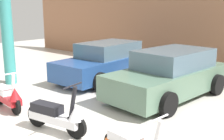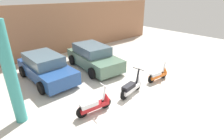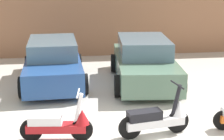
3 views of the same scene
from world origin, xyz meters
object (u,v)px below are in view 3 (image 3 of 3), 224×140
scooter_front_right (158,118)px  car_rear_center (144,62)px  scooter_front_left (60,124)px  car_rear_left (53,63)px

scooter_front_right → car_rear_center: car_rear_center is taller
scooter_front_right → car_rear_center: 3.56m
scooter_front_left → car_rear_left: (-0.23, 3.82, 0.26)m
scooter_front_right → car_rear_left: 4.42m
scooter_front_left → scooter_front_right: scooter_front_right is taller
scooter_front_right → car_rear_left: (-2.18, 3.83, 0.24)m
car_rear_center → scooter_front_left: bearing=-29.8°
scooter_front_right → scooter_front_left: bearing=170.2°
scooter_front_left → car_rear_center: bearing=61.5°
car_rear_center → scooter_front_right: bearing=-2.9°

